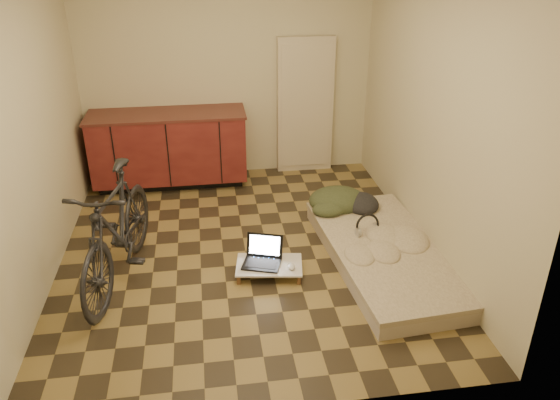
{
  "coord_description": "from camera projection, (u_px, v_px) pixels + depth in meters",
  "views": [
    {
      "loc": [
        -0.33,
        -4.57,
        2.83
      ],
      "look_at": [
        0.34,
        -0.04,
        0.55
      ],
      "focal_mm": 35.0,
      "sensor_mm": 36.0,
      "label": 1
    }
  ],
  "objects": [
    {
      "name": "clothing_pile",
      "position": [
        344.0,
        194.0,
        5.79
      ],
      "size": [
        0.69,
        0.59,
        0.26
      ],
      "primitive_type": null,
      "rotation": [
        0.0,
        0.0,
        0.08
      ],
      "color": "#2F3820",
      "rests_on": "futon"
    },
    {
      "name": "mouse",
      "position": [
        291.0,
        266.0,
        4.89
      ],
      "size": [
        0.07,
        0.11,
        0.04
      ],
      "primitive_type": "ellipsoid",
      "rotation": [
        0.0,
        0.0,
        -0.05
      ],
      "color": "silver",
      "rests_on": "lap_desk"
    },
    {
      "name": "futon",
      "position": [
        387.0,
        254.0,
        5.13
      ],
      "size": [
        1.15,
        2.15,
        0.18
      ],
      "rotation": [
        0.0,
        0.0,
        0.08
      ],
      "color": "#B8A893",
      "rests_on": "ground"
    },
    {
      "name": "appliance_panel",
      "position": [
        305.0,
        106.0,
        6.82
      ],
      "size": [
        0.7,
        0.1,
        1.7
      ],
      "primitive_type": "cube",
      "color": "beige",
      "rests_on": "ground"
    },
    {
      "name": "lap_desk",
      "position": [
        269.0,
        265.0,
        4.96
      ],
      "size": [
        0.65,
        0.47,
        0.1
      ],
      "rotation": [
        0.0,
        0.0,
        -0.15
      ],
      "color": "brown",
      "rests_on": "ground"
    },
    {
      "name": "laptop",
      "position": [
        263.0,
        257.0,
        4.97
      ],
      "size": [
        0.41,
        0.39,
        0.23
      ],
      "rotation": [
        0.0,
        0.0,
        -0.32
      ],
      "color": "black",
      "rests_on": "lap_desk"
    },
    {
      "name": "headphones",
      "position": [
        368.0,
        225.0,
        5.27
      ],
      "size": [
        0.3,
        0.28,
        0.18
      ],
      "primitive_type": null,
      "rotation": [
        0.0,
        0.0,
        0.16
      ],
      "color": "black",
      "rests_on": "futon"
    },
    {
      "name": "bicycle",
      "position": [
        116.0,
        224.0,
        4.66
      ],
      "size": [
        0.87,
        1.83,
        1.14
      ],
      "primitive_type": "imported",
      "rotation": [
        0.0,
        0.0,
        -0.21
      ],
      "color": "black",
      "rests_on": "ground"
    },
    {
      "name": "room_shell",
      "position": [
        241.0,
        124.0,
        4.78
      ],
      "size": [
        3.5,
        4.0,
        2.6
      ],
      "color": "olive",
      "rests_on": "ground"
    },
    {
      "name": "cabinets",
      "position": [
        169.0,
        148.0,
        6.56
      ],
      "size": [
        1.84,
        0.62,
        0.91
      ],
      "color": "black",
      "rests_on": "ground"
    }
  ]
}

